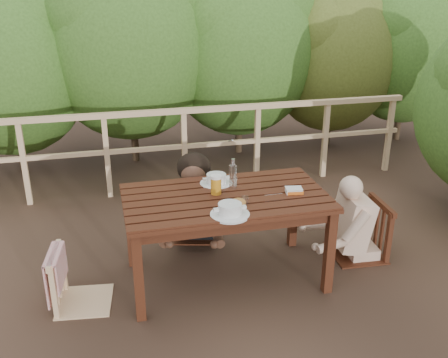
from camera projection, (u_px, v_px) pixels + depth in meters
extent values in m
plane|color=#473023|center=(225.00, 277.00, 4.42)|extent=(60.00, 60.00, 0.00)
cube|color=#38190D|center=(225.00, 238.00, 4.28)|extent=(1.65, 0.93, 0.76)
cube|color=#DCB082|center=(79.00, 254.00, 3.92)|extent=(0.49, 0.49, 0.88)
cube|color=#38190D|center=(196.00, 195.00, 4.96)|extent=(0.54, 0.54, 0.89)
cube|color=#38190D|center=(361.00, 207.00, 4.61)|extent=(0.51, 0.51, 0.97)
cube|color=#DCB082|center=(185.00, 150.00, 6.03)|extent=(5.60, 0.10, 1.01)
cylinder|color=white|center=(230.00, 210.00, 3.80)|extent=(0.30, 0.30, 0.10)
cylinder|color=silver|center=(216.00, 179.00, 4.36)|extent=(0.28, 0.28, 0.09)
ellipsoid|color=olive|center=(238.00, 203.00, 3.94)|extent=(0.13, 0.10, 0.07)
cylinder|color=orange|center=(216.00, 186.00, 4.13)|extent=(0.09, 0.09, 0.17)
cylinder|color=silver|center=(233.00, 175.00, 4.22)|extent=(0.07, 0.07, 0.28)
cylinder|color=white|center=(245.00, 201.00, 3.98)|extent=(0.06, 0.06, 0.07)
cube|color=white|center=(294.00, 191.00, 4.17)|extent=(0.15, 0.12, 0.06)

